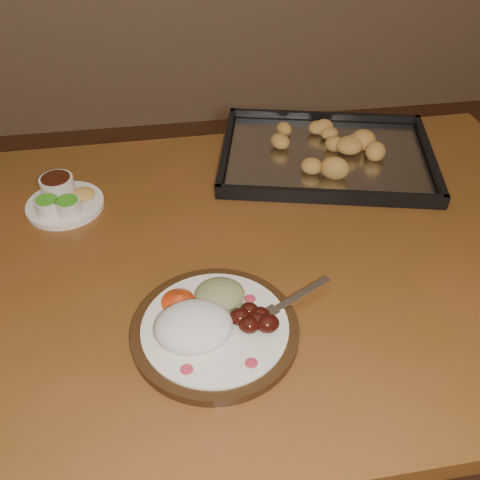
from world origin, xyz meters
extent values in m
cube|color=brown|center=(0.07, 0.07, 0.73)|extent=(1.51, 0.92, 0.04)
cylinder|color=#543519|center=(0.75, 0.46, 0.35)|extent=(0.07, 0.07, 0.71)
cylinder|color=#311C0D|center=(0.06, -0.11, 0.76)|extent=(0.27, 0.27, 0.02)
cylinder|color=white|center=(0.06, -0.11, 0.77)|extent=(0.23, 0.23, 0.01)
ellipsoid|color=#BD2D45|center=(0.00, -0.18, 0.77)|extent=(0.02, 0.02, 0.00)
ellipsoid|color=#BD2D45|center=(0.10, -0.19, 0.77)|extent=(0.02, 0.02, 0.00)
ellipsoid|color=#BD2D45|center=(0.12, -0.06, 0.77)|extent=(0.02, 0.02, 0.00)
ellipsoid|color=#BD2D45|center=(-0.03, -0.10, 0.77)|extent=(0.02, 0.02, 0.00)
ellipsoid|color=silver|center=(0.02, -0.12, 0.78)|extent=(0.14, 0.12, 0.06)
ellipsoid|color=#410F09|center=(0.11, -0.13, 0.78)|extent=(0.03, 0.03, 0.03)
ellipsoid|color=#410F09|center=(0.13, -0.11, 0.78)|extent=(0.03, 0.03, 0.03)
ellipsoid|color=#410F09|center=(0.11, -0.10, 0.78)|extent=(0.03, 0.03, 0.03)
ellipsoid|color=#410F09|center=(0.14, -0.13, 0.78)|extent=(0.03, 0.03, 0.03)
ellipsoid|color=#410F09|center=(0.10, -0.11, 0.78)|extent=(0.03, 0.03, 0.03)
ellipsoid|color=#410F09|center=(0.12, -0.12, 0.78)|extent=(0.03, 0.03, 0.03)
ellipsoid|color=#9D8265|center=(0.07, -0.05, 0.78)|extent=(0.09, 0.09, 0.03)
cone|color=red|center=(0.00, -0.05, 0.78)|extent=(0.08, 0.08, 0.03)
cube|color=white|center=(0.20, -0.07, 0.77)|extent=(0.12, 0.07, 0.00)
cube|color=white|center=(0.14, -0.10, 0.77)|extent=(0.04, 0.04, 0.00)
cylinder|color=white|center=(0.13, -0.12, 0.77)|extent=(0.03, 0.02, 0.00)
cylinder|color=white|center=(0.12, -0.11, 0.77)|extent=(0.03, 0.02, 0.00)
cylinder|color=white|center=(0.12, -0.11, 0.77)|extent=(0.03, 0.02, 0.00)
cylinder|color=white|center=(0.12, -0.10, 0.77)|extent=(0.03, 0.02, 0.00)
cylinder|color=white|center=(-0.21, 0.27, 0.76)|extent=(0.16, 0.16, 0.01)
cylinder|color=silver|center=(-0.24, 0.25, 0.78)|extent=(0.05, 0.05, 0.03)
cylinder|color=green|center=(-0.24, 0.25, 0.79)|extent=(0.04, 0.04, 0.00)
cylinder|color=silver|center=(-0.20, 0.24, 0.78)|extent=(0.05, 0.05, 0.03)
cylinder|color=green|center=(-0.20, 0.24, 0.79)|extent=(0.04, 0.04, 0.00)
cylinder|color=white|center=(-0.23, 0.31, 0.78)|extent=(0.07, 0.07, 0.04)
cylinder|color=black|center=(-0.23, 0.31, 0.80)|extent=(0.06, 0.06, 0.00)
ellipsoid|color=#E6AF51|center=(-0.17, 0.29, 0.77)|extent=(0.05, 0.05, 0.02)
cube|color=black|center=(0.37, 0.37, 0.75)|extent=(0.55, 0.46, 0.01)
cube|color=black|center=(0.41, 0.54, 0.77)|extent=(0.47, 0.12, 0.02)
cube|color=black|center=(0.33, 0.20, 0.77)|extent=(0.47, 0.12, 0.02)
cube|color=black|center=(0.60, 0.31, 0.77)|extent=(0.09, 0.35, 0.02)
cube|color=black|center=(0.15, 0.42, 0.77)|extent=(0.09, 0.35, 0.02)
cube|color=silver|center=(0.37, 0.37, 0.76)|extent=(0.51, 0.42, 0.00)
ellipsoid|color=#BA8341|center=(0.43, 0.35, 0.78)|extent=(0.05, 0.05, 0.04)
ellipsoid|color=#BA8341|center=(0.49, 0.38, 0.78)|extent=(0.07, 0.07, 0.04)
ellipsoid|color=#BA8341|center=(0.44, 0.45, 0.78)|extent=(0.07, 0.07, 0.04)
ellipsoid|color=#BA8341|center=(0.39, 0.43, 0.78)|extent=(0.05, 0.05, 0.04)
ellipsoid|color=#BA8341|center=(0.34, 0.46, 0.78)|extent=(0.07, 0.07, 0.04)
ellipsoid|color=#BA8341|center=(0.33, 0.40, 0.78)|extent=(0.07, 0.07, 0.04)
ellipsoid|color=#BA8341|center=(0.25, 0.40, 0.78)|extent=(0.05, 0.05, 0.04)
ellipsoid|color=#BA8341|center=(0.29, 0.33, 0.78)|extent=(0.07, 0.07, 0.04)
ellipsoid|color=#BA8341|center=(0.29, 0.34, 0.78)|extent=(0.07, 0.07, 0.04)
ellipsoid|color=#BA8341|center=(0.35, 0.28, 0.78)|extent=(0.05, 0.05, 0.04)
ellipsoid|color=#BA8341|center=(0.39, 0.33, 0.78)|extent=(0.07, 0.07, 0.04)
ellipsoid|color=#BA8341|center=(0.47, 0.31, 0.78)|extent=(0.07, 0.07, 0.04)
camera|label=1|loc=(0.01, -0.66, 1.42)|focal=40.00mm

